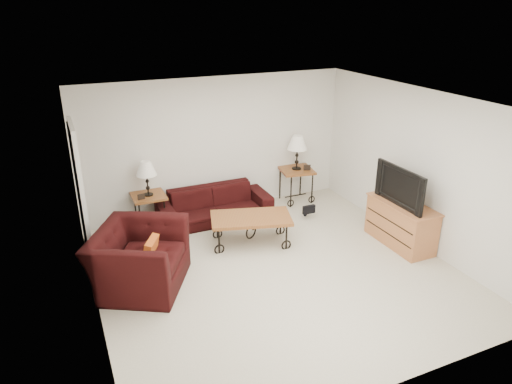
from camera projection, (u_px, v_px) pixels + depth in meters
ground at (275, 271)px, 6.91m from camera, size 5.00×5.00×0.00m
wall_back at (216, 146)px, 8.55m from camera, size 5.00×0.02×2.50m
wall_front at (396, 286)px, 4.32m from camera, size 5.00×0.02×2.50m
wall_left at (86, 225)px, 5.50m from camera, size 0.02×5.00×2.50m
wall_right at (418, 168)px, 7.38m from camera, size 0.02×5.00×2.50m
ceiling at (278, 102)px, 5.96m from camera, size 5.00×5.00×0.00m
doorway at (80, 194)px, 6.99m from camera, size 0.08×0.94×2.04m
sofa at (215, 205)px, 8.42m from camera, size 2.03×0.79×0.59m
side_table_left at (150, 211)px, 8.14m from camera, size 0.56×0.56×0.61m
side_table_right at (296, 185)px, 9.22m from camera, size 0.71×0.71×0.67m
lamp_left at (147, 178)px, 7.91m from camera, size 0.35×0.35×0.61m
lamp_right at (297, 152)px, 8.97m from camera, size 0.44×0.44×0.67m
photo_frame_left at (141, 197)px, 7.83m from camera, size 0.12×0.04×0.10m
photo_frame_right at (307, 168)px, 9.00m from camera, size 0.13×0.07×0.11m
coffee_table at (251, 230)px, 7.62m from camera, size 1.42×1.03×0.48m
armchair at (139, 258)px, 6.41m from camera, size 1.62×1.69×0.84m
throw_pillow at (150, 252)px, 6.39m from camera, size 0.27×0.38×0.38m
tv_stand at (401, 224)px, 7.56m from camera, size 0.50×1.20×0.72m
television at (405, 186)px, 7.30m from camera, size 0.14×1.07×0.62m
backpack at (306, 205)px, 8.57m from camera, size 0.37×0.29×0.47m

